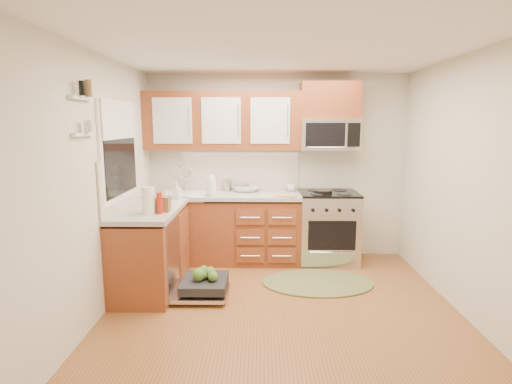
{
  "coord_description": "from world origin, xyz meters",
  "views": [
    {
      "loc": [
        -0.21,
        -3.76,
        1.84
      ],
      "look_at": [
        -0.27,
        0.85,
        1.05
      ],
      "focal_mm": 28.0,
      "sensor_mm": 36.0,
      "label": 1
    }
  ],
  "objects_px": {
    "sink": "(183,203)",
    "skillet": "(323,192)",
    "rug": "(318,283)",
    "stock_pot": "(242,188)",
    "dishwasher": "(201,287)",
    "microwave": "(329,134)",
    "range": "(328,227)",
    "paper_towel_roll": "(148,200)",
    "bowl_a": "(249,189)",
    "cup": "(291,187)",
    "upper_cabinets": "(223,121)",
    "cutting_board": "(285,196)",
    "bowl_b": "(243,189)"
  },
  "relations": [
    {
      "from": "stock_pot",
      "to": "range",
      "type": "bearing_deg",
      "value": -8.36
    },
    {
      "from": "skillet",
      "to": "bowl_a",
      "type": "bearing_deg",
      "value": 164.29
    },
    {
      "from": "stock_pot",
      "to": "paper_towel_roll",
      "type": "bearing_deg",
      "value": -123.3
    },
    {
      "from": "rug",
      "to": "cutting_board",
      "type": "height_order",
      "value": "cutting_board"
    },
    {
      "from": "rug",
      "to": "paper_towel_roll",
      "type": "relative_size",
      "value": 4.62
    },
    {
      "from": "stock_pot",
      "to": "upper_cabinets",
      "type": "bearing_deg",
      "value": -174.7
    },
    {
      "from": "sink",
      "to": "cutting_board",
      "type": "xyz_separation_m",
      "value": [
        1.35,
        -0.19,
        0.13
      ]
    },
    {
      "from": "bowl_a",
      "to": "bowl_b",
      "type": "distance_m",
      "value": 0.09
    },
    {
      "from": "upper_cabinets",
      "to": "rug",
      "type": "bearing_deg",
      "value": -38.02
    },
    {
      "from": "dishwasher",
      "to": "bowl_b",
      "type": "distance_m",
      "value": 1.6
    },
    {
      "from": "upper_cabinets",
      "to": "paper_towel_roll",
      "type": "height_order",
      "value": "upper_cabinets"
    },
    {
      "from": "range",
      "to": "bowl_a",
      "type": "distance_m",
      "value": 1.17
    },
    {
      "from": "upper_cabinets",
      "to": "cutting_board",
      "type": "bearing_deg",
      "value": -22.65
    },
    {
      "from": "range",
      "to": "microwave",
      "type": "xyz_separation_m",
      "value": [
        0.0,
        0.12,
        1.23
      ]
    },
    {
      "from": "skillet",
      "to": "stock_pot",
      "type": "relative_size",
      "value": 1.3
    },
    {
      "from": "stock_pot",
      "to": "microwave",
      "type": "bearing_deg",
      "value": -2.43
    },
    {
      "from": "rug",
      "to": "upper_cabinets",
      "type": "bearing_deg",
      "value": 141.98
    },
    {
      "from": "dishwasher",
      "to": "stock_pot",
      "type": "distance_m",
      "value": 1.62
    },
    {
      "from": "upper_cabinets",
      "to": "bowl_b",
      "type": "bearing_deg",
      "value": 2.18
    },
    {
      "from": "rug",
      "to": "microwave",
      "type": "bearing_deg",
      "value": 75.51
    },
    {
      "from": "range",
      "to": "rug",
      "type": "distance_m",
      "value": 0.93
    },
    {
      "from": "skillet",
      "to": "cup",
      "type": "height_order",
      "value": "cup"
    },
    {
      "from": "bowl_a",
      "to": "cup",
      "type": "bearing_deg",
      "value": 4.16
    },
    {
      "from": "bowl_a",
      "to": "cup",
      "type": "distance_m",
      "value": 0.58
    },
    {
      "from": "skillet",
      "to": "stock_pot",
      "type": "bearing_deg",
      "value": 165.68
    },
    {
      "from": "sink",
      "to": "rug",
      "type": "height_order",
      "value": "sink"
    },
    {
      "from": "upper_cabinets",
      "to": "bowl_a",
      "type": "relative_size",
      "value": 7.7
    },
    {
      "from": "paper_towel_roll",
      "to": "rug",
      "type": "bearing_deg",
      "value": 13.17
    },
    {
      "from": "rug",
      "to": "stock_pot",
      "type": "relative_size",
      "value": 6.9
    },
    {
      "from": "bowl_a",
      "to": "cup",
      "type": "xyz_separation_m",
      "value": [
        0.58,
        0.04,
        0.02
      ]
    },
    {
      "from": "paper_towel_roll",
      "to": "bowl_b",
      "type": "height_order",
      "value": "paper_towel_roll"
    },
    {
      "from": "microwave",
      "to": "skillet",
      "type": "relative_size",
      "value": 3.11
    },
    {
      "from": "sink",
      "to": "cutting_board",
      "type": "distance_m",
      "value": 1.37
    },
    {
      "from": "cup",
      "to": "microwave",
      "type": "bearing_deg",
      "value": -10.83
    },
    {
      "from": "sink",
      "to": "skillet",
      "type": "bearing_deg",
      "value": -2.8
    },
    {
      "from": "sink",
      "to": "skillet",
      "type": "height_order",
      "value": "skillet"
    },
    {
      "from": "rug",
      "to": "cup",
      "type": "bearing_deg",
      "value": 104.2
    },
    {
      "from": "cutting_board",
      "to": "cup",
      "type": "relative_size",
      "value": 2.01
    },
    {
      "from": "upper_cabinets",
      "to": "sink",
      "type": "distance_m",
      "value": 1.21
    },
    {
      "from": "microwave",
      "to": "bowl_b",
      "type": "relative_size",
      "value": 2.7
    },
    {
      "from": "upper_cabinets",
      "to": "skillet",
      "type": "bearing_deg",
      "value": -10.59
    },
    {
      "from": "range",
      "to": "paper_towel_roll",
      "type": "relative_size",
      "value": 3.4
    },
    {
      "from": "rug",
      "to": "stock_pot",
      "type": "height_order",
      "value": "stock_pot"
    },
    {
      "from": "paper_towel_roll",
      "to": "bowl_a",
      "type": "height_order",
      "value": "paper_towel_roll"
    },
    {
      "from": "rug",
      "to": "stock_pot",
      "type": "xyz_separation_m",
      "value": [
        -0.92,
        0.94,
        0.97
      ]
    },
    {
      "from": "paper_towel_roll",
      "to": "bowl_b",
      "type": "bearing_deg",
      "value": 56.18
    },
    {
      "from": "stock_pot",
      "to": "cutting_board",
      "type": "xyz_separation_m",
      "value": [
        0.56,
        -0.37,
        -0.05
      ]
    },
    {
      "from": "dishwasher",
      "to": "bowl_b",
      "type": "height_order",
      "value": "bowl_b"
    },
    {
      "from": "microwave",
      "to": "rug",
      "type": "distance_m",
      "value": 1.93
    },
    {
      "from": "cup",
      "to": "upper_cabinets",
      "type": "bearing_deg",
      "value": -175.87
    }
  ]
}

